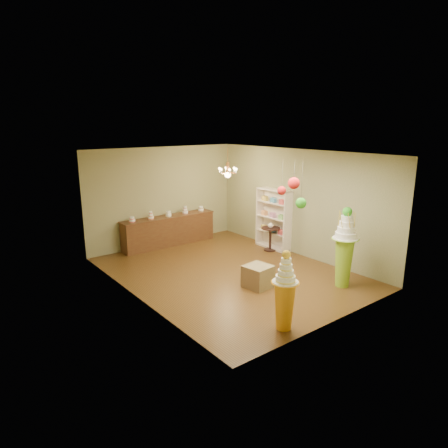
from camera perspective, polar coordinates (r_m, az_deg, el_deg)
floor at (r=10.21m, az=0.68°, el=-6.92°), size 6.50×6.50×0.00m
ceiling at (r=9.55m, az=0.73°, el=10.12°), size 6.50×6.50×0.00m
wall_back at (r=12.43m, az=-8.67°, el=3.95°), size 5.00×0.04×3.00m
wall_front at (r=7.59m, az=16.17°, el=-3.09°), size 5.00×0.04×3.00m
wall_left at (r=8.49m, az=-12.63°, el=-1.04°), size 0.04×6.50×3.00m
wall_right at (r=11.46m, az=10.56°, el=3.00°), size 0.04×6.50×3.00m
pedestal_green at (r=9.53m, az=16.80°, el=-3.95°), size 0.61×0.61×1.88m
pedestal_orange at (r=7.44m, az=8.66°, el=-10.45°), size 0.60×0.60×1.51m
burlap_riser at (r=9.30m, az=4.87°, el=-7.46°), size 0.63×0.63×0.51m
sideboard at (r=12.41m, az=-7.86°, el=-0.87°), size 3.04×0.54×1.16m
shelving_unit at (r=12.01m, az=7.08°, el=0.72°), size 0.33×1.20×1.80m
round_table at (r=11.87m, az=6.64°, el=-1.67°), size 0.71×0.71×0.70m
vase at (r=11.78m, az=6.68°, el=-0.10°), size 0.17×0.17×0.17m
pom_red_left at (r=8.04m, az=9.94°, el=5.76°), size 0.23×0.23×0.59m
pom_green_mid at (r=8.08m, az=10.93°, el=2.95°), size 0.22×0.22×0.97m
pom_red_right at (r=8.05m, az=8.24°, el=4.76°), size 0.17×0.17×0.71m
chandelier at (r=11.48m, az=0.53°, el=7.32°), size 0.62×0.62×0.85m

